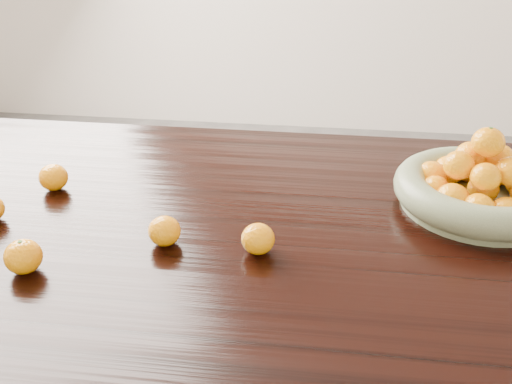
# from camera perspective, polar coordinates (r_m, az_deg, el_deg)

# --- Properties ---
(dining_table) EXTENTS (2.00, 1.00, 0.75)m
(dining_table) POSITION_cam_1_polar(r_m,az_deg,el_deg) (1.20, 0.30, -6.75)
(dining_table) COLOR black
(dining_table) RESTS_ON ground
(fruit_bowl) EXTENTS (0.35, 0.35, 0.18)m
(fruit_bowl) POSITION_cam_1_polar(r_m,az_deg,el_deg) (1.28, 21.48, 0.38)
(fruit_bowl) COLOR gray
(fruit_bowl) RESTS_ON dining_table
(loose_orange_0) EXTENTS (0.07, 0.07, 0.06)m
(loose_orange_0) POSITION_cam_1_polar(r_m,az_deg,el_deg) (1.07, -22.25, -6.00)
(loose_orange_0) COLOR #FFA007
(loose_orange_0) RESTS_ON dining_table
(loose_orange_1) EXTENTS (0.06, 0.06, 0.06)m
(loose_orange_1) POSITION_cam_1_polar(r_m,az_deg,el_deg) (1.08, -9.15, -3.87)
(loose_orange_1) COLOR #FFA007
(loose_orange_1) RESTS_ON dining_table
(loose_orange_2) EXTENTS (0.06, 0.06, 0.06)m
(loose_orange_2) POSITION_cam_1_polar(r_m,az_deg,el_deg) (1.05, 0.20, -4.71)
(loose_orange_2) COLOR #FFA007
(loose_orange_2) RESTS_ON dining_table
(loose_orange_3) EXTENTS (0.06, 0.06, 0.06)m
(loose_orange_3) POSITION_cam_1_polar(r_m,az_deg,el_deg) (1.35, -19.60, 1.39)
(loose_orange_3) COLOR #FFA007
(loose_orange_3) RESTS_ON dining_table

